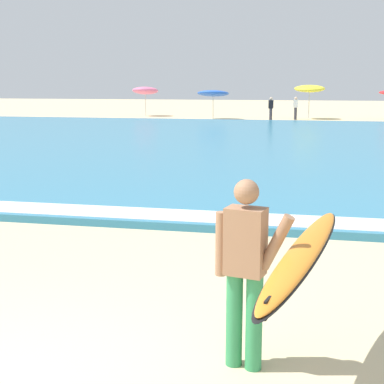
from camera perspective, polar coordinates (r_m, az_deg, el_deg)
name	(u,v)px	position (r m, az deg, el deg)	size (l,w,h in m)	color
sea	(252,143)	(23.41, 6.10, 4.95)	(120.00, 28.00, 0.14)	teal
surf_foam	(177,215)	(10.32, -1.49, -2.36)	(120.00, 0.90, 0.01)	white
surfer_with_board	(270,262)	(4.90, 7.95, -7.04)	(1.18, 2.47, 1.73)	#338E56
beach_umbrella_0	(145,91)	(43.80, -4.77, 10.24)	(1.98, 2.02, 2.31)	beige
beach_umbrella_1	(213,93)	(39.81, 2.17, 9.99)	(2.22, 2.25, 2.11)	beige
beach_umbrella_2	(310,89)	(40.89, 11.86, 10.25)	(2.14, 2.17, 2.45)	beige
beachgoer_near_row_left	(271,108)	(38.30, 8.02, 8.42)	(0.32, 0.20, 1.58)	#383842
beachgoer_near_row_mid	(296,107)	(39.85, 10.49, 8.45)	(0.32, 0.20, 1.58)	#383842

